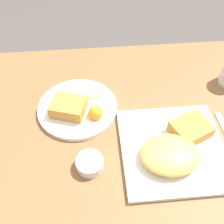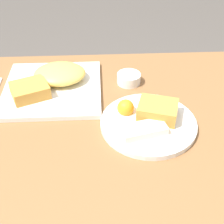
{
  "view_description": "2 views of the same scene",
  "coord_description": "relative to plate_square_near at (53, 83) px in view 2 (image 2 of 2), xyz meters",
  "views": [
    {
      "loc": [
        -0.05,
        -0.5,
        1.34
      ],
      "look_at": [
        -0.01,
        -0.01,
        0.76
      ],
      "focal_mm": 42.0,
      "sensor_mm": 36.0,
      "label": 1
    },
    {
      "loc": [
        0.01,
        0.63,
        1.25
      ],
      "look_at": [
        -0.02,
        0.04,
        0.78
      ],
      "focal_mm": 50.0,
      "sensor_mm": 36.0,
      "label": 2
    }
  ],
  "objects": [
    {
      "name": "sauce_ramekin",
      "position": [
        -0.23,
        -0.02,
        -0.01
      ],
      "size": [
        0.07,
        0.07,
        0.03
      ],
      "color": "white",
      "rests_on": "dining_table"
    },
    {
      "name": "dining_table",
      "position": [
        -0.15,
        0.14,
        -0.11
      ],
      "size": [
        1.07,
        0.69,
        0.73
      ],
      "color": "brown",
      "rests_on": "ground_plane"
    },
    {
      "name": "plate_oval_far",
      "position": [
        -0.26,
        0.17,
        -0.01
      ],
      "size": [
        0.24,
        0.24,
        0.05
      ],
      "color": "white",
      "rests_on": "dining_table"
    },
    {
      "name": "plate_square_near",
      "position": [
        0.0,
        0.0,
        0.0
      ],
      "size": [
        0.28,
        0.28,
        0.06
      ],
      "color": "white",
      "rests_on": "dining_table"
    }
  ]
}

